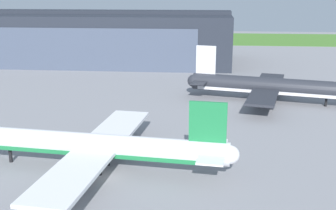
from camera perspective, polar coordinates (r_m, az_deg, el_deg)
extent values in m
plane|color=gray|center=(65.34, -8.08, -9.59)|extent=(440.00, 440.00, 0.00)
cube|color=#497E2F|center=(238.22, 1.82, 8.98)|extent=(440.00, 56.00, 0.08)
cube|color=#232833|center=(164.40, -8.65, 8.95)|extent=(95.10, 39.32, 18.00)
cube|color=#424C60|center=(145.63, -10.47, 7.31)|extent=(72.27, 0.30, 14.40)
cube|color=#232833|center=(163.59, -8.79, 12.29)|extent=(95.10, 9.44, 1.20)
cylinder|color=#282B33|center=(107.43, 13.59, 2.49)|extent=(38.91, 12.78, 4.21)
sphere|color=#282B33|center=(110.56, 3.49, 3.27)|extent=(3.29, 3.29, 3.29)
cube|color=silver|center=(107.69, 13.55, 1.89)|extent=(35.88, 12.13, 0.74)
cube|color=silver|center=(108.75, 5.13, 6.08)|extent=(5.03, 1.52, 7.16)
cube|color=#282B33|center=(106.92, 4.27, 3.06)|extent=(4.73, 6.53, 0.28)
cube|color=#282B33|center=(112.91, 5.05, 3.72)|extent=(4.73, 6.53, 0.28)
cube|color=#282B33|center=(98.68, 12.65, 1.08)|extent=(9.66, 17.10, 0.56)
cube|color=#282B33|center=(116.58, 13.59, 3.24)|extent=(9.66, 17.10, 0.56)
cylinder|color=gray|center=(100.22, 13.13, 0.41)|extent=(4.42, 3.15, 2.32)
cylinder|color=gray|center=(115.58, 13.88, 2.37)|extent=(4.42, 3.15, 2.32)
cylinder|color=black|center=(108.01, 20.49, 0.32)|extent=(0.56, 0.56, 1.92)
cylinder|color=black|center=(106.14, 12.54, 0.69)|extent=(0.56, 0.56, 1.92)
cylinder|color=black|center=(110.41, 12.78, 1.25)|extent=(0.56, 0.56, 1.92)
cylinder|color=white|center=(66.84, -10.07, -5.27)|extent=(42.32, 7.85, 3.55)
sphere|color=white|center=(62.67, 8.36, -6.63)|extent=(2.77, 2.77, 2.77)
cube|color=#1E7A42|center=(67.19, -10.03, -6.04)|extent=(38.96, 7.54, 0.62)
cube|color=#1E7A42|center=(61.25, 5.39, -2.29)|extent=(5.49, 0.96, 6.04)
cube|color=white|center=(65.18, 6.27, -5.33)|extent=(4.29, 5.34, 0.28)
cube|color=white|center=(60.20, 5.81, -7.13)|extent=(4.29, 5.34, 0.28)
cube|color=white|center=(75.68, -6.72, -2.97)|extent=(8.59, 18.90, 0.56)
cube|color=white|center=(58.11, -12.86, -9.20)|extent=(8.59, 18.90, 0.56)
cylinder|color=gray|center=(75.03, -7.61, -4.20)|extent=(3.56, 2.29, 1.95)
cylinder|color=gray|center=(60.15, -12.93, -9.65)|extent=(3.56, 2.29, 1.95)
cylinder|color=black|center=(74.09, -20.43, -6.36)|extent=(0.56, 0.56, 2.32)
cylinder|color=black|center=(68.98, -8.08, -7.13)|extent=(0.56, 0.56, 2.32)
cylinder|color=black|center=(65.77, -9.14, -8.34)|extent=(0.56, 0.56, 2.32)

